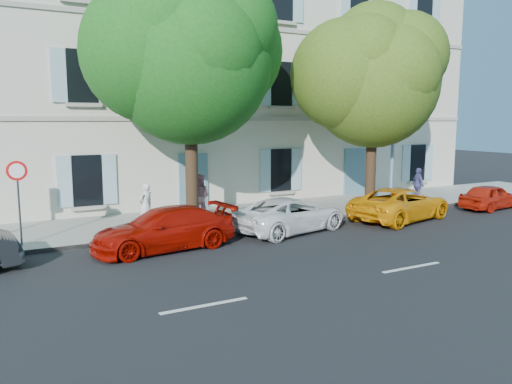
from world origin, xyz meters
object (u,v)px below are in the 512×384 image
tree_right (373,83)px  pedestrian_c (418,185)px  car_red_coupe (164,229)px  tree_left (190,63)px  road_sign (18,185)px  car_yellow_supercar (401,204)px  street_lamp (397,107)px  pedestrian_a (146,206)px  pedestrian_b (199,197)px  car_white_coupe (290,215)px  car_red_hatchback (490,197)px

tree_right → pedestrian_c: 5.54m
car_red_coupe → tree_left: 6.14m
tree_right → road_sign: bearing=179.7°
car_yellow_supercar → tree_left: (-7.83, 2.47, 5.29)m
street_lamp → pedestrian_a: 11.41m
pedestrian_a → tree_right: bearing=145.9°
car_yellow_supercar → pedestrian_a: size_ratio=2.93×
car_red_coupe → pedestrian_b: (2.41, 3.19, 0.38)m
car_red_coupe → car_yellow_supercar: 9.69m
tree_left → road_sign: bearing=-174.3°
pedestrian_b → road_sign: bearing=46.7°
car_white_coupe → road_sign: bearing=66.1°
car_white_coupe → tree_right: 7.08m
car_red_hatchback → road_sign: bearing=77.3°
road_sign → pedestrian_a: (4.06, 0.70, -1.07)m
pedestrian_a → pedestrian_c: pedestrian_c is taller
tree_left → street_lamp: 9.26m
car_yellow_supercar → road_sign: (-13.57, 1.90, 1.37)m
street_lamp → pedestrian_c: size_ratio=4.80×
street_lamp → pedestrian_c: street_lamp is taller
car_yellow_supercar → pedestrian_c: size_ratio=2.92×
tree_right → street_lamp: (1.31, -0.02, -0.93)m
car_red_hatchback → pedestrian_a: bearing=73.0°
car_yellow_supercar → road_sign: bearing=68.6°
car_red_hatchback → car_red_coupe: bearing=83.1°
street_lamp → pedestrian_c: (1.90, 0.41, -3.56)m
tree_right → pedestrian_a: 10.53m
tree_left → pedestrian_c: bearing=-1.3°
car_red_coupe → tree_right: bearing=95.1°
pedestrian_b → car_red_coupe: bearing=88.3°
road_sign → pedestrian_a: 4.26m
car_white_coupe → pedestrian_c: size_ratio=2.75×
tree_right → car_red_hatchback: bearing=-19.4°
car_red_hatchback → pedestrian_b: bearing=68.9°
car_white_coupe → car_red_coupe: bearing=80.5°
tree_right → pedestrian_a: (-9.49, 0.77, -4.50)m
car_red_coupe → car_red_hatchback: car_red_coupe is taller
tree_right → pedestrian_b: bearing=169.6°
car_red_coupe → car_yellow_supercar: car_yellow_supercar is taller
pedestrian_b → car_red_hatchback: bearing=-158.9°
car_white_coupe → car_yellow_supercar: car_yellow_supercar is taller
tree_left → car_red_coupe: bearing=-126.6°
tree_left → pedestrian_b: (0.55, 0.69, -4.92)m
pedestrian_a → tree_left: bearing=146.2°
car_red_hatchback → tree_right: bearing=63.8°
car_red_hatchback → pedestrian_b: size_ratio=1.89×
car_yellow_supercar → pedestrian_c: bearing=-68.7°
car_yellow_supercar → tree_right: bearing=-12.9°
car_red_coupe → street_lamp: 11.79m
tree_right → street_lamp: size_ratio=1.07×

